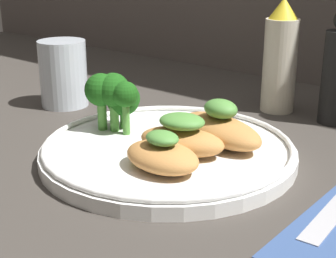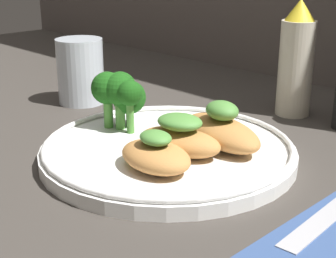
{
  "view_description": "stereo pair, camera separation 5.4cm",
  "coord_description": "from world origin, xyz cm",
  "px_view_note": "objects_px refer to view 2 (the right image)",
  "views": [
    {
      "loc": [
        32.5,
        -39.39,
        21.56
      ],
      "look_at": [
        0.0,
        0.0,
        3.4
      ],
      "focal_mm": 55.0,
      "sensor_mm": 36.0,
      "label": 1
    },
    {
      "loc": [
        36.49,
        -35.72,
        21.56
      ],
      "look_at": [
        0.0,
        0.0,
        3.4
      ],
      "focal_mm": 55.0,
      "sensor_mm": 36.0,
      "label": 2
    }
  ],
  "objects_px": {
    "broccoli_bunch": "(120,92)",
    "drinking_glass": "(80,71)",
    "plate": "(168,150)",
    "sauce_bottle": "(296,61)"
  },
  "relations": [
    {
      "from": "plate",
      "to": "sauce_bottle",
      "type": "relative_size",
      "value": 1.77
    },
    {
      "from": "broccoli_bunch",
      "to": "drinking_glass",
      "type": "relative_size",
      "value": 0.72
    },
    {
      "from": "broccoli_bunch",
      "to": "drinking_glass",
      "type": "height_order",
      "value": "drinking_glass"
    },
    {
      "from": "sauce_bottle",
      "to": "drinking_glass",
      "type": "distance_m",
      "value": 0.3
    },
    {
      "from": "broccoli_bunch",
      "to": "sauce_bottle",
      "type": "height_order",
      "value": "sauce_bottle"
    },
    {
      "from": "plate",
      "to": "sauce_bottle",
      "type": "bearing_deg",
      "value": 88.54
    },
    {
      "from": "broccoli_bunch",
      "to": "drinking_glass",
      "type": "bearing_deg",
      "value": 160.6
    },
    {
      "from": "plate",
      "to": "sauce_bottle",
      "type": "xyz_separation_m",
      "value": [
        0.01,
        0.23,
        0.06
      ]
    },
    {
      "from": "broccoli_bunch",
      "to": "sauce_bottle",
      "type": "relative_size",
      "value": 0.43
    },
    {
      "from": "drinking_glass",
      "to": "plate",
      "type": "bearing_deg",
      "value": -13.83
    }
  ]
}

